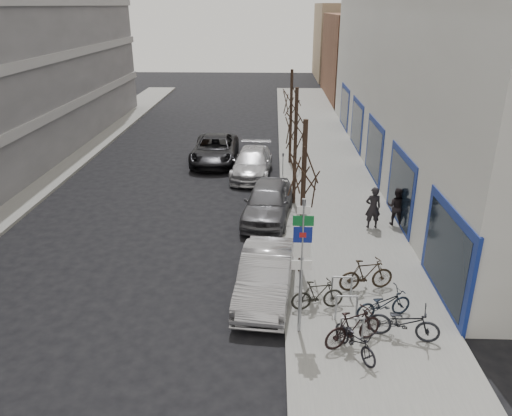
# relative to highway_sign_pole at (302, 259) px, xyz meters

# --- Properties ---
(ground) EXTENTS (120.00, 120.00, 0.00)m
(ground) POSITION_rel_highway_sign_pole_xyz_m (-2.40, 0.01, -2.46)
(ground) COLOR black
(ground) RESTS_ON ground
(sidewalk_east) EXTENTS (5.00, 70.00, 0.15)m
(sidewalk_east) POSITION_rel_highway_sign_pole_xyz_m (2.10, 10.01, -2.38)
(sidewalk_east) COLOR slate
(sidewalk_east) RESTS_ON ground
(sidewalk_west) EXTENTS (3.00, 70.00, 0.15)m
(sidewalk_west) POSITION_rel_highway_sign_pole_xyz_m (-13.40, 10.01, -2.38)
(sidewalk_west) COLOR slate
(sidewalk_west) RESTS_ON ground
(brick_building_far) EXTENTS (12.00, 14.00, 8.00)m
(brick_building_far) POSITION_rel_highway_sign_pole_xyz_m (10.60, 40.01, 1.54)
(brick_building_far) COLOR brown
(brick_building_far) RESTS_ON ground
(tan_building_far) EXTENTS (13.00, 12.00, 9.00)m
(tan_building_far) POSITION_rel_highway_sign_pole_xyz_m (11.10, 55.01, 2.04)
(tan_building_far) COLOR #937A5B
(tan_building_far) RESTS_ON ground
(highway_sign_pole) EXTENTS (0.55, 0.10, 4.20)m
(highway_sign_pole) POSITION_rel_highway_sign_pole_xyz_m (0.00, 0.00, 0.00)
(highway_sign_pole) COLOR gray
(highway_sign_pole) RESTS_ON ground
(bike_rack) EXTENTS (0.66, 2.26, 0.83)m
(bike_rack) POSITION_rel_highway_sign_pole_xyz_m (1.40, 0.61, -1.80)
(bike_rack) COLOR gray
(bike_rack) RESTS_ON sidewalk_east
(tree_near) EXTENTS (1.80, 1.80, 5.50)m
(tree_near) POSITION_rel_highway_sign_pole_xyz_m (0.20, 3.51, 1.65)
(tree_near) COLOR black
(tree_near) RESTS_ON ground
(tree_mid) EXTENTS (1.80, 1.80, 5.50)m
(tree_mid) POSITION_rel_highway_sign_pole_xyz_m (0.20, 10.01, 1.65)
(tree_mid) COLOR black
(tree_mid) RESTS_ON ground
(tree_far) EXTENTS (1.80, 1.80, 5.50)m
(tree_far) POSITION_rel_highway_sign_pole_xyz_m (0.20, 16.51, 1.65)
(tree_far) COLOR black
(tree_far) RESTS_ON ground
(meter_front) EXTENTS (0.10, 0.08, 1.27)m
(meter_front) POSITION_rel_highway_sign_pole_xyz_m (-0.25, 3.01, -1.54)
(meter_front) COLOR gray
(meter_front) RESTS_ON sidewalk_east
(meter_mid) EXTENTS (0.10, 0.08, 1.27)m
(meter_mid) POSITION_rel_highway_sign_pole_xyz_m (-0.25, 8.51, -1.54)
(meter_mid) COLOR gray
(meter_mid) RESTS_ON sidewalk_east
(meter_back) EXTENTS (0.10, 0.08, 1.27)m
(meter_back) POSITION_rel_highway_sign_pole_xyz_m (-0.25, 14.01, -1.54)
(meter_back) COLOR gray
(meter_back) RESTS_ON sidewalk_east
(bike_near_left) EXTENTS (1.29, 1.73, 1.04)m
(bike_near_left) POSITION_rel_highway_sign_pole_xyz_m (1.43, -0.95, -1.79)
(bike_near_left) COLOR black
(bike_near_left) RESTS_ON sidewalk_east
(bike_near_right) EXTENTS (1.88, 1.34, 1.12)m
(bike_near_right) POSITION_rel_highway_sign_pole_xyz_m (1.43, -0.54, -1.75)
(bike_near_right) COLOR black
(bike_near_right) RESTS_ON sidewalk_east
(bike_mid_curb) EXTENTS (1.87, 1.11, 1.09)m
(bike_mid_curb) POSITION_rel_highway_sign_pole_xyz_m (2.52, 0.77, -1.76)
(bike_mid_curb) COLOR black
(bike_mid_curb) RESTS_ON sidewalk_east
(bike_mid_inner) EXTENTS (1.71, 0.80, 1.00)m
(bike_mid_inner) POSITION_rel_highway_sign_pole_xyz_m (0.60, 1.16, -1.81)
(bike_mid_inner) COLOR black
(bike_mid_inner) RESTS_ON sidewalk_east
(bike_far_curb) EXTENTS (2.04, 1.06, 1.19)m
(bike_far_curb) POSITION_rel_highway_sign_pole_xyz_m (2.87, -0.20, -1.71)
(bike_far_curb) COLOR black
(bike_far_curb) RESTS_ON sidewalk_east
(bike_far_inner) EXTENTS (1.93, 0.94, 1.12)m
(bike_far_inner) POSITION_rel_highway_sign_pole_xyz_m (2.27, 2.34, -1.75)
(bike_far_inner) COLOR black
(bike_far_inner) RESTS_ON sidewalk_east
(parked_car_front) EXTENTS (2.01, 4.70, 1.51)m
(parked_car_front) POSITION_rel_highway_sign_pole_xyz_m (-1.00, 2.06, -1.70)
(parked_car_front) COLOR #A5A5AA
(parked_car_front) RESTS_ON ground
(parked_car_mid) EXTENTS (2.49, 4.99, 1.63)m
(parked_car_mid) POSITION_rel_highway_sign_pole_xyz_m (-1.00, 8.42, -1.64)
(parked_car_mid) COLOR #54545A
(parked_car_mid) RESTS_ON ground
(parked_car_back) EXTENTS (2.35, 5.15, 1.46)m
(parked_car_back) POSITION_rel_highway_sign_pole_xyz_m (-1.94, 14.42, -1.73)
(parked_car_back) COLOR #AEAEB3
(parked_car_back) RESTS_ON ground
(lane_car) EXTENTS (2.61, 5.62, 1.56)m
(lane_car) POSITION_rel_highway_sign_pole_xyz_m (-4.28, 16.93, -1.68)
(lane_car) COLOR black
(lane_car) RESTS_ON ground
(pedestrian_near) EXTENTS (0.69, 0.48, 1.79)m
(pedestrian_near) POSITION_rel_highway_sign_pole_xyz_m (3.36, 7.29, -1.41)
(pedestrian_near) COLOR black
(pedestrian_near) RESTS_ON sidewalk_east
(pedestrian_far) EXTENTS (0.73, 0.63, 1.66)m
(pedestrian_far) POSITION_rel_highway_sign_pole_xyz_m (4.40, 7.65, -1.48)
(pedestrian_far) COLOR black
(pedestrian_far) RESTS_ON sidewalk_east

